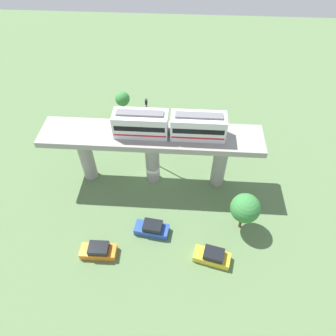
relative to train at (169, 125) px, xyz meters
name	(u,v)px	position (x,y,z in m)	size (l,w,h in m)	color
ground_plane	(153,178)	(0.00, -2.29, -10.18)	(120.00, 120.00, 0.00)	#5B7A4C
viaduct	(152,147)	(0.00, -2.29, -3.75)	(5.20, 28.00, 8.64)	#999691
train	(169,125)	(0.00, 0.00, 0.00)	(2.64, 13.55, 3.24)	silver
parked_car_blue	(152,229)	(8.76, -1.60, -9.43)	(2.33, 4.40, 1.76)	#284CB7
parked_car_yellow	(212,256)	(11.99, 5.78, -9.43)	(2.68, 4.49, 1.76)	yellow
parked_car_orange	(99,251)	(12.13, -7.58, -9.43)	(1.87, 4.23, 1.76)	orange
tree_near_viaduct	(123,99)	(-14.03, -8.75, -6.51)	(2.45, 2.45, 4.95)	brown
tree_mid_lot	(245,208)	(7.26, 9.46, -6.16)	(3.57, 3.57, 5.82)	brown
signal_post	(148,131)	(-3.40, -3.15, -4.02)	(0.44, 0.28, 11.24)	#4C4C51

